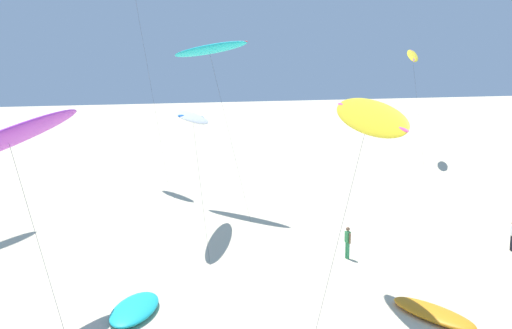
{
  "coord_description": "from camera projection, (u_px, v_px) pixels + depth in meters",
  "views": [
    {
      "loc": [
        -8.42,
        -6.82,
        10.08
      ],
      "look_at": [
        0.49,
        18.02,
        5.59
      ],
      "focal_mm": 40.88,
      "sensor_mm": 36.0,
      "label": 1
    }
  ],
  "objects": [
    {
      "name": "flying_kite_0",
      "position": [
        369.0,
        116.0,
        23.85
      ],
      "size": [
        4.97,
        7.06,
        9.0
      ],
      "color": "yellow",
      "rests_on": "ground"
    },
    {
      "name": "flying_kite_1",
      "position": [
        209.0,
        49.0,
        40.44
      ],
      "size": [
        4.57,
        8.5,
        12.02
      ],
      "color": "#19B2B7",
      "rests_on": "ground"
    },
    {
      "name": "flying_kite_2",
      "position": [
        412.0,
        56.0,
        60.79
      ],
      "size": [
        4.49,
        8.01,
        12.11
      ],
      "color": "yellow",
      "rests_on": "ground"
    },
    {
      "name": "flying_kite_5",
      "position": [
        8.0,
        138.0,
        20.99
      ],
      "size": [
        6.13,
        8.2,
        8.75
      ],
      "color": "purple",
      "rests_on": "ground"
    },
    {
      "name": "flying_kite_6",
      "position": [
        192.0,
        117.0,
        34.83
      ],
      "size": [
        4.66,
        9.84,
        7.96
      ],
      "color": "white",
      "rests_on": "ground"
    },
    {
      "name": "grounded_kite_0",
      "position": [
        433.0,
        313.0,
        23.59
      ],
      "size": [
        2.47,
        4.15,
        0.38
      ],
      "color": "orange",
      "rests_on": "ground"
    },
    {
      "name": "grounded_kite_3",
      "position": [
        135.0,
        309.0,
        23.93
      ],
      "size": [
        3.16,
        3.96,
        0.42
      ],
      "color": "#19B2B7",
      "rests_on": "ground"
    },
    {
      "name": "person_near_left",
      "position": [
        512.0,
        235.0,
        31.98
      ],
      "size": [
        0.31,
        0.47,
        1.67
      ],
      "color": "black",
      "rests_on": "ground"
    },
    {
      "name": "person_near_right",
      "position": [
        348.0,
        241.0,
        30.66
      ],
      "size": [
        0.22,
        0.51,
        1.73
      ],
      "color": "#338E56",
      "rests_on": "ground"
    }
  ]
}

